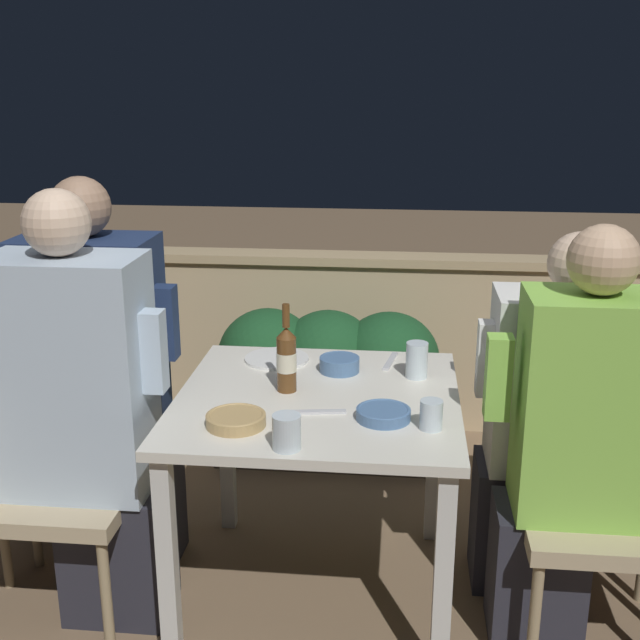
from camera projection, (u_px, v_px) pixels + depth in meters
The scene contains 21 objects.
ground_plane at pixel (318, 593), 2.64m from camera, with size 16.00×16.00×0.00m, color #7A6047.
parapet_wall at pixel (349, 339), 3.84m from camera, with size 9.00×0.18×0.84m.
dining_table at pixel (318, 424), 2.46m from camera, with size 0.85×0.86×0.70m.
planter_hedge at pixel (328, 377), 3.49m from camera, with size 0.96×0.47×0.67m.
chair_left_near at pixel (26, 462), 2.44m from camera, with size 0.47×0.47×0.84m.
person_blue_shirt at pixel (84, 415), 2.38m from camera, with size 0.51×0.26×1.34m.
chair_left_far at pixel (51, 424), 2.71m from camera, with size 0.47×0.47×0.84m.
person_navy_jumper at pixel (104, 380), 2.65m from camera, with size 0.50×0.26×1.34m.
person_green_blouse at pixel (573, 444), 2.26m from camera, with size 0.47×0.26×1.26m.
chair_right_far at pixel (617, 447), 2.54m from camera, with size 0.47×0.47×0.84m.
person_white_polo at pixel (554, 419), 2.54m from camera, with size 0.52×0.26×1.19m.
beer_bottle at pixel (286, 358), 2.44m from camera, with size 0.06×0.06×0.28m.
plate_0 at pixel (277, 359), 2.74m from camera, with size 0.22×0.22×0.01m.
bowl_0 at pixel (383, 413), 2.26m from camera, with size 0.15×0.15×0.03m.
bowl_1 at pixel (236, 419), 2.22m from camera, with size 0.17×0.17×0.04m.
bowl_2 at pixel (339, 363), 2.63m from camera, with size 0.13×0.13×0.05m.
glass_cup_0 at pixel (431, 415), 2.19m from camera, with size 0.06×0.06×0.08m.
glass_cup_1 at pixel (287, 432), 2.07m from camera, with size 0.08×0.08×0.09m.
glass_cup_2 at pixel (417, 360), 2.57m from camera, with size 0.07×0.07×0.12m.
fork_0 at pixel (390, 361), 2.71m from camera, with size 0.05×0.17×0.01m.
fork_1 at pixel (317, 412), 2.30m from camera, with size 0.17×0.04×0.01m.
Camera 1 is at (0.24, -2.25, 1.63)m, focal length 45.00 mm.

